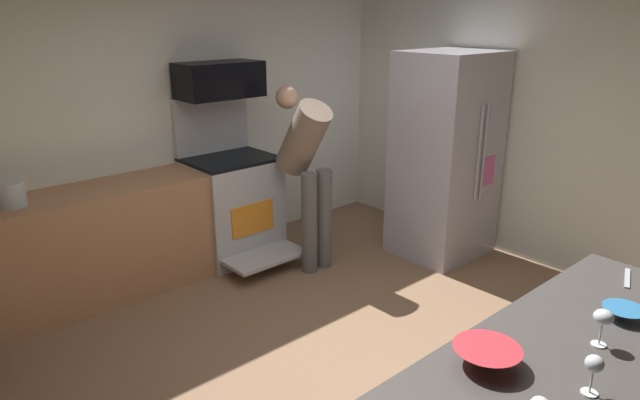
{
  "coord_description": "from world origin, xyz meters",
  "views": [
    {
      "loc": [
        -2.14,
        -2.25,
        2.2
      ],
      "look_at": [
        0.12,
        0.3,
        1.05
      ],
      "focal_mm": 31.44,
      "sensor_mm": 36.0,
      "label": 1
    }
  ],
  "objects_px": {
    "mixing_bowl_prep": "(486,356)",
    "stock_pot": "(8,194)",
    "oven_range": "(232,204)",
    "mixing_bowl_small": "(623,313)",
    "wine_glass_far": "(594,366)",
    "refrigerator": "(445,156)",
    "wine_glass_extra": "(603,319)",
    "microwave": "(220,80)",
    "person_cook": "(307,165)"
  },
  "relations": [
    {
      "from": "mixing_bowl_prep",
      "to": "stock_pot",
      "type": "xyz_separation_m",
      "value": [
        -0.88,
        3.27,
        0.05
      ]
    },
    {
      "from": "oven_range",
      "to": "stock_pot",
      "type": "distance_m",
      "value": 1.87
    },
    {
      "from": "mixing_bowl_prep",
      "to": "stock_pot",
      "type": "distance_m",
      "value": 3.39
    },
    {
      "from": "oven_range",
      "to": "mixing_bowl_prep",
      "type": "xyz_separation_m",
      "value": [
        -0.93,
        -3.26,
        0.43
      ]
    },
    {
      "from": "mixing_bowl_small",
      "to": "wine_glass_far",
      "type": "bearing_deg",
      "value": -168.2
    },
    {
      "from": "refrigerator",
      "to": "wine_glass_far",
      "type": "xyz_separation_m",
      "value": [
        -2.34,
        -2.35,
        0.08
      ]
    },
    {
      "from": "refrigerator",
      "to": "wine_glass_extra",
      "type": "xyz_separation_m",
      "value": [
        -2.0,
        -2.24,
        0.08
      ]
    },
    {
      "from": "microwave",
      "to": "wine_glass_extra",
      "type": "xyz_separation_m",
      "value": [
        -0.47,
        -3.58,
        -0.61
      ]
    },
    {
      "from": "refrigerator",
      "to": "mixing_bowl_small",
      "type": "bearing_deg",
      "value": -127.45
    },
    {
      "from": "oven_range",
      "to": "refrigerator",
      "type": "distance_m",
      "value": 2.02
    },
    {
      "from": "stock_pot",
      "to": "mixing_bowl_small",
      "type": "bearing_deg",
      "value": -64.82
    },
    {
      "from": "mixing_bowl_small",
      "to": "wine_glass_far",
      "type": "relative_size",
      "value": 1.17
    },
    {
      "from": "refrigerator",
      "to": "person_cook",
      "type": "xyz_separation_m",
      "value": [
        -1.14,
        0.62,
        0.0
      ]
    },
    {
      "from": "microwave",
      "to": "mixing_bowl_small",
      "type": "xyz_separation_m",
      "value": [
        -0.17,
        -3.56,
        -0.71
      ]
    },
    {
      "from": "wine_glass_far",
      "to": "microwave",
      "type": "bearing_deg",
      "value": 77.66
    },
    {
      "from": "microwave",
      "to": "wine_glass_extra",
      "type": "distance_m",
      "value": 3.66
    },
    {
      "from": "oven_range",
      "to": "mixing_bowl_prep",
      "type": "relative_size",
      "value": 5.58
    },
    {
      "from": "mixing_bowl_small",
      "to": "wine_glass_extra",
      "type": "bearing_deg",
      "value": -175.94
    },
    {
      "from": "oven_range",
      "to": "wine_glass_extra",
      "type": "relative_size",
      "value": 9.04
    },
    {
      "from": "refrigerator",
      "to": "mixing_bowl_prep",
      "type": "xyz_separation_m",
      "value": [
        -2.46,
        -2.01,
        -0.0
      ]
    },
    {
      "from": "oven_range",
      "to": "mixing_bowl_small",
      "type": "bearing_deg",
      "value": -92.87
    },
    {
      "from": "person_cook",
      "to": "wine_glass_far",
      "type": "relative_size",
      "value": 10.13
    },
    {
      "from": "stock_pot",
      "to": "oven_range",
      "type": "bearing_deg",
      "value": -0.47
    },
    {
      "from": "microwave",
      "to": "wine_glass_far",
      "type": "bearing_deg",
      "value": -102.34
    },
    {
      "from": "stock_pot",
      "to": "wine_glass_extra",
      "type": "bearing_deg",
      "value": -69.07
    },
    {
      "from": "oven_range",
      "to": "wine_glass_extra",
      "type": "bearing_deg",
      "value": -97.69
    },
    {
      "from": "mixing_bowl_small",
      "to": "wine_glass_far",
      "type": "distance_m",
      "value": 0.65
    },
    {
      "from": "mixing_bowl_prep",
      "to": "wine_glass_far",
      "type": "xyz_separation_m",
      "value": [
        0.13,
        -0.34,
        0.08
      ]
    },
    {
      "from": "wine_glass_far",
      "to": "stock_pot",
      "type": "bearing_deg",
      "value": 105.5
    },
    {
      "from": "wine_glass_extra",
      "to": "wine_glass_far",
      "type": "bearing_deg",
      "value": -161.72
    },
    {
      "from": "microwave",
      "to": "wine_glass_far",
      "type": "relative_size",
      "value": 4.71
    },
    {
      "from": "microwave",
      "to": "mixing_bowl_small",
      "type": "relative_size",
      "value": 4.03
    },
    {
      "from": "microwave",
      "to": "wine_glass_extra",
      "type": "bearing_deg",
      "value": -97.49
    },
    {
      "from": "mixing_bowl_prep",
      "to": "wine_glass_extra",
      "type": "distance_m",
      "value": 0.53
    },
    {
      "from": "wine_glass_far",
      "to": "wine_glass_extra",
      "type": "bearing_deg",
      "value": 18.28
    },
    {
      "from": "wine_glass_far",
      "to": "stock_pot",
      "type": "relative_size",
      "value": 0.69
    },
    {
      "from": "refrigerator",
      "to": "wine_glass_far",
      "type": "distance_m",
      "value": 3.32
    },
    {
      "from": "oven_range",
      "to": "wine_glass_far",
      "type": "relative_size",
      "value": 9.39
    },
    {
      "from": "wine_glass_far",
      "to": "wine_glass_extra",
      "type": "relative_size",
      "value": 0.96
    },
    {
      "from": "oven_range",
      "to": "microwave",
      "type": "xyz_separation_m",
      "value": [
        0.0,
        0.09,
        1.13
      ]
    },
    {
      "from": "mixing_bowl_small",
      "to": "mixing_bowl_prep",
      "type": "distance_m",
      "value": 0.79
    },
    {
      "from": "refrigerator",
      "to": "wine_glass_far",
      "type": "relative_size",
      "value": 11.95
    },
    {
      "from": "refrigerator",
      "to": "wine_glass_far",
      "type": "height_order",
      "value": "refrigerator"
    },
    {
      "from": "wine_glass_far",
      "to": "mixing_bowl_prep",
      "type": "bearing_deg",
      "value": 110.15
    },
    {
      "from": "person_cook",
      "to": "wine_glass_extra",
      "type": "distance_m",
      "value": 2.99
    },
    {
      "from": "refrigerator",
      "to": "person_cook",
      "type": "bearing_deg",
      "value": 151.6
    },
    {
      "from": "oven_range",
      "to": "refrigerator",
      "type": "xyz_separation_m",
      "value": [
        1.53,
        -1.25,
        0.43
      ]
    },
    {
      "from": "mixing_bowl_prep",
      "to": "mixing_bowl_small",
      "type": "bearing_deg",
      "value": -15.59
    },
    {
      "from": "microwave",
      "to": "refrigerator",
      "type": "relative_size",
      "value": 0.39
    },
    {
      "from": "wine_glass_far",
      "to": "stock_pot",
      "type": "distance_m",
      "value": 3.75
    }
  ]
}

